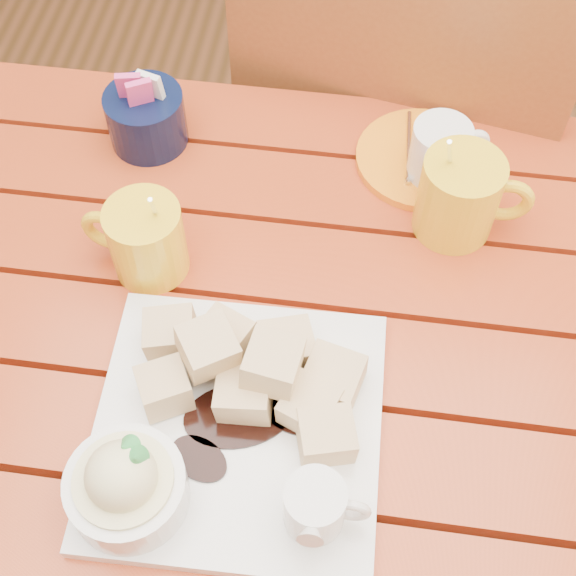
# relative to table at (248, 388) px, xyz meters

# --- Properties ---
(ground) EXTENTS (5.00, 5.00, 0.00)m
(ground) POSITION_rel_table_xyz_m (0.00, -0.00, -0.64)
(ground) COLOR #563618
(ground) RESTS_ON ground
(table) EXTENTS (1.20, 0.79, 0.75)m
(table) POSITION_rel_table_xyz_m (0.00, 0.00, 0.00)
(table) COLOR maroon
(table) RESTS_ON ground
(dessert_plate) EXTENTS (0.29, 0.29, 0.11)m
(dessert_plate) POSITION_rel_table_xyz_m (-0.01, -0.12, 0.14)
(dessert_plate) COLOR white
(dessert_plate) RESTS_ON table
(coffee_mug_left) EXTENTS (0.12, 0.08, 0.14)m
(coffee_mug_left) POSITION_rel_table_xyz_m (-0.12, 0.09, 0.16)
(coffee_mug_left) COLOR yellow
(coffee_mug_left) RESTS_ON table
(coffee_mug_right) EXTENTS (0.13, 0.09, 0.16)m
(coffee_mug_right) POSITION_rel_table_xyz_m (0.22, 0.19, 0.16)
(coffee_mug_right) COLOR yellow
(coffee_mug_right) RESTS_ON table
(cream_pitcher) EXTENTS (0.10, 0.09, 0.09)m
(cream_pitcher) POSITION_rel_table_xyz_m (0.20, 0.26, 0.15)
(cream_pitcher) COLOR white
(cream_pitcher) RESTS_ON table
(sugar_caddy) EXTENTS (0.10, 0.10, 0.11)m
(sugar_caddy) POSITION_rel_table_xyz_m (-0.17, 0.28, 0.15)
(sugar_caddy) COLOR black
(sugar_caddy) RESTS_ON table
(orange_saucer) EXTENTS (0.17, 0.17, 0.02)m
(orange_saucer) POSITION_rel_table_xyz_m (0.18, 0.29, 0.11)
(orange_saucer) COLOR orange
(orange_saucer) RESTS_ON table
(chair_far) EXTENTS (0.53, 0.53, 0.96)m
(chair_far) POSITION_rel_table_xyz_m (0.16, 0.52, -0.10)
(chair_far) COLOR brown
(chair_far) RESTS_ON ground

